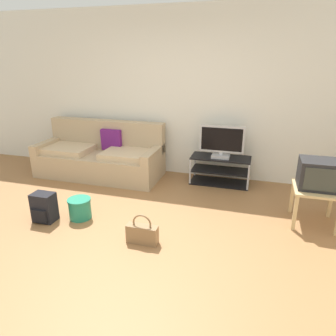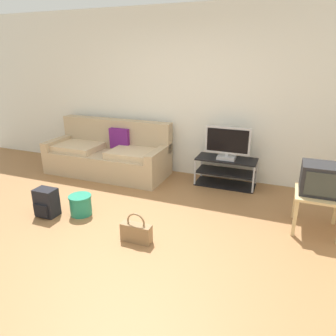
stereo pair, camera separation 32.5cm
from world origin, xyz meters
name	(u,v)px [view 1 (the left image)]	position (x,y,z in m)	size (l,w,h in m)	color
ground_plane	(127,249)	(0.00, 0.00, -0.01)	(9.00, 9.80, 0.02)	olive
wall_back	(184,95)	(0.00, 2.45, 1.35)	(9.00, 0.10, 2.70)	silver
couch	(101,156)	(-1.32, 1.94, 0.32)	(2.10, 0.87, 0.90)	tan
tv_stand	(220,170)	(0.70, 2.12, 0.22)	(0.93, 0.42, 0.44)	black
flat_tv	(222,142)	(0.70, 2.09, 0.69)	(0.69, 0.22, 0.51)	#B2B2B7
side_table	(316,194)	(1.96, 1.15, 0.39)	(0.52, 0.52, 0.47)	tan
crt_tv	(319,174)	(1.96, 1.16, 0.64)	(0.45, 0.38, 0.34)	#232326
backpack	(44,207)	(-1.22, 0.27, 0.18)	(0.27, 0.26, 0.36)	black
handbag	(142,233)	(0.12, 0.15, 0.12)	(0.35, 0.12, 0.35)	olive
cleaning_bucket	(80,208)	(-0.84, 0.45, 0.14)	(0.29, 0.29, 0.26)	#238466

